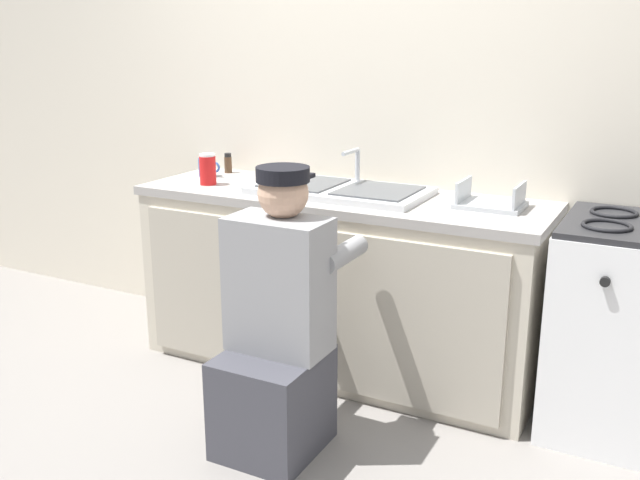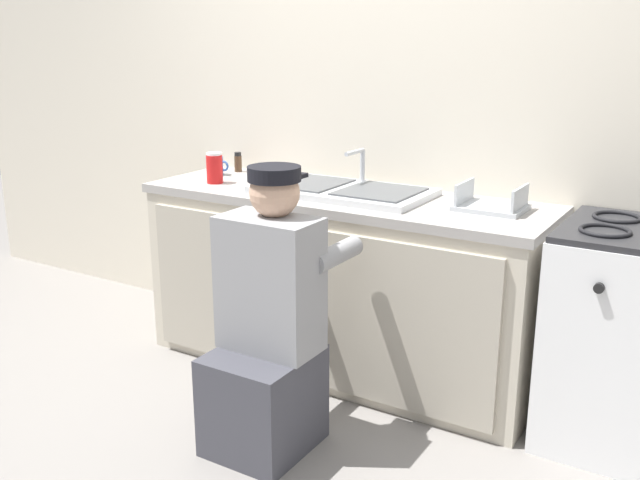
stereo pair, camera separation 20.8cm
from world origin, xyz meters
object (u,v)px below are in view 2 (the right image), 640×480
Objects in this scene: coffee_mug at (216,166)px; dish_rack_tray at (491,204)px; plumber_person at (268,334)px; stove_range at (638,339)px; spice_bottle_pepper at (238,162)px; soda_cup_red at (215,168)px; sink_double_basin at (343,190)px.

dish_rack_tray is at bearing -0.79° from coffee_mug.
dish_rack_tray is (0.59, 0.79, 0.43)m from plumber_person.
stove_range is at bearing -4.33° from dish_rack_tray.
soda_cup_red is at bearing -72.82° from spice_bottle_pepper.
spice_bottle_pepper is 0.33m from soda_cup_red.
dish_rack_tray is at bearing 175.67° from stove_range.
stove_range is 3.17× the size of dish_rack_tray.
spice_bottle_pepper is (-2.08, 0.20, 0.47)m from stove_range.
coffee_mug is at bearing 127.86° from soda_cup_red.
sink_double_basin is 2.86× the size of dish_rack_tray.
sink_double_basin is 1.39m from stove_range.
soda_cup_red is at bearing -173.54° from dish_rack_tray.
plumber_person reaches higher than soda_cup_red.
plumber_person is 10.52× the size of spice_bottle_pepper.
dish_rack_tray is 1.84× the size of soda_cup_red.
sink_double_basin reaches higher than stove_range.
coffee_mug is at bearing 178.16° from stove_range.
coffee_mug is 0.45× the size of dish_rack_tray.
sink_double_basin is at bearing 97.70° from plumber_person.
spice_bottle_pepper is 0.69× the size of soda_cup_red.
sink_double_basin reaches higher than soda_cup_red.
spice_bottle_pepper is (-0.87, 0.95, 0.45)m from plumber_person.
coffee_mug is (-0.80, 0.07, 0.03)m from sink_double_basin.
sink_double_basin is 0.79m from spice_bottle_pepper.
coffee_mug is 0.14m from spice_bottle_pepper.
soda_cup_red reaches higher than dish_rack_tray.
stove_range is 0.77m from dish_rack_tray.
spice_bottle_pepper reaches higher than stove_range.
soda_cup_red reaches higher than spice_bottle_pepper.
sink_double_basin is 0.69m from dish_rack_tray.
soda_cup_red is (-0.67, -0.11, 0.06)m from sink_double_basin.
plumber_person is at bearing -39.76° from soda_cup_red.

